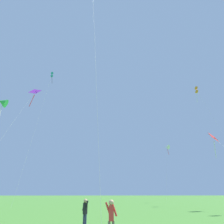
% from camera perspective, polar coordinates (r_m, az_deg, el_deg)
% --- Properties ---
extents(kite_red_high, '(1.19, 12.08, 9.28)m').
position_cam_1_polar(kite_red_high, '(30.44, 25.70, -7.10)').
color(kite_red_high, red).
rests_on(kite_red_high, ground_plane).
extents(kite_green_small, '(1.86, 10.04, 16.55)m').
position_cam_1_polar(kite_green_small, '(39.22, -27.05, 2.31)').
color(kite_green_small, green).
rests_on(kite_green_small, ground_plane).
extents(kite_teal_box, '(1.61, 7.52, 24.61)m').
position_cam_1_polar(kite_teal_box, '(44.87, -15.77, 9.07)').
color(kite_teal_box, teal).
rests_on(kite_teal_box, ground_plane).
extents(kite_white_distant, '(3.27, 5.25, 12.44)m').
position_cam_1_polar(kite_white_distant, '(51.97, 14.41, -8.99)').
color(kite_white_distant, white).
rests_on(kite_white_distant, ground_plane).
extents(kite_purple_streamer, '(3.22, 7.87, 14.03)m').
position_cam_1_polar(kite_purple_streamer, '(27.50, -20.38, 3.95)').
color(kite_purple_streamer, purple).
rests_on(kite_purple_streamer, ground_plane).
extents(kite_orange_box, '(1.95, 10.72, 22.17)m').
position_cam_1_polar(kite_orange_box, '(46.86, 21.59, 5.24)').
color(kite_orange_box, orange).
rests_on(kite_orange_box, ground_plane).
extents(person_far_back, '(0.38, 0.41, 1.51)m').
position_cam_1_polar(person_far_back, '(12.77, -7.16, -24.58)').
color(person_far_back, '#2D3351').
rests_on(person_far_back, ground_plane).
extents(person_near_tree, '(0.50, 0.21, 1.55)m').
position_cam_1_polar(person_near_tree, '(9.42, -0.21, -25.98)').
color(person_near_tree, '#665B4C').
rests_on(person_near_tree, ground_plane).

